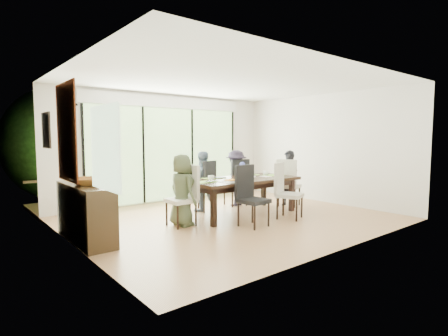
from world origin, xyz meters
TOP-DOWN VIEW (x-y plane):
  - floor at (0.00, 0.00)m, footprint 6.00×5.00m
  - ceiling at (0.00, 0.00)m, footprint 6.00×5.00m
  - wall_back at (0.00, 2.51)m, footprint 6.00×0.02m
  - wall_front at (0.00, -2.51)m, footprint 6.00×0.02m
  - wall_left at (-3.01, 0.00)m, footprint 0.02×5.00m
  - wall_right at (3.01, 0.00)m, footprint 0.02×5.00m
  - glass_doors at (0.00, 2.47)m, footprint 4.20×0.02m
  - blinds_header at (0.00, 2.46)m, footprint 4.40×0.06m
  - mullion_a at (-2.10, 2.46)m, footprint 0.05×0.04m
  - mullion_b at (-0.70, 2.46)m, footprint 0.05×0.04m
  - mullion_c at (0.70, 2.46)m, footprint 0.05×0.04m
  - mullion_d at (2.10, 2.46)m, footprint 0.05×0.04m
  - side_window at (-2.97, -1.20)m, footprint 0.02×0.90m
  - deck at (0.00, 3.40)m, footprint 6.00×1.80m
  - rail_top at (0.00, 4.20)m, footprint 6.00×0.08m
  - foliage_left at (-1.80, 5.20)m, footprint 3.20×3.20m
  - foliage_mid at (0.40, 5.80)m, footprint 4.00×4.00m
  - foliage_right at (2.20, 5.00)m, footprint 2.80×2.80m
  - foliage_far at (-0.60, 6.50)m, footprint 3.60×3.60m
  - table_top at (0.40, 0.14)m, footprint 2.46×1.13m
  - table_apron at (0.40, 0.14)m, footprint 2.25×0.92m
  - table_leg_fl at (-0.68, -0.29)m, footprint 0.09×0.09m
  - table_leg_fr at (1.48, -0.29)m, footprint 0.09×0.09m
  - table_leg_bl at (-0.68, 0.57)m, footprint 0.09×0.09m
  - table_leg_br at (1.48, 0.57)m, footprint 0.09×0.09m
  - chair_left_end at (-1.10, 0.14)m, footprint 0.47×0.47m
  - chair_right_end at (1.90, 0.14)m, footprint 0.62×0.62m
  - chair_far_left at (-0.05, 0.99)m, footprint 0.62×0.62m
  - chair_far_right at (0.95, 0.99)m, footprint 0.55×0.55m
  - chair_near_left at (-0.10, -0.73)m, footprint 0.51×0.51m
  - chair_near_right at (0.90, -0.73)m, footprint 0.62×0.62m
  - person_left_end at (-1.08, 0.14)m, footprint 0.42×0.63m
  - person_right_end at (1.88, 0.14)m, footprint 0.43×0.64m
  - person_far_left at (-0.05, 0.97)m, footprint 0.69×0.53m
  - person_far_right at (0.95, 0.97)m, footprint 0.67×0.48m
  - placemat_left at (-0.55, 0.14)m, footprint 0.45×0.33m
  - placemat_right at (1.35, 0.14)m, footprint 0.45×0.33m
  - placemat_far_l at (-0.05, 0.54)m, footprint 0.45×0.33m
  - placemat_far_r at (0.95, 0.54)m, footprint 0.45×0.33m
  - placemat_paper at (-0.15, -0.16)m, footprint 0.45×0.33m
  - tablet_far_l at (0.05, 0.49)m, footprint 0.27×0.18m
  - tablet_far_r at (0.90, 0.49)m, footprint 0.25×0.17m
  - papers at (1.10, 0.09)m, footprint 0.31×0.23m
  - platter_base at (-0.15, -0.16)m, footprint 0.27×0.27m
  - platter_snacks at (-0.15, -0.16)m, footprint 0.20×0.20m
  - vase at (0.45, 0.19)m, footprint 0.08×0.08m
  - hyacinth_stems at (0.45, 0.19)m, footprint 0.04×0.04m
  - hyacinth_blooms at (0.45, 0.19)m, footprint 0.11×0.11m
  - laptop at (-0.45, 0.04)m, footprint 0.40×0.36m
  - cup_a at (-0.30, 0.29)m, footprint 0.16×0.16m
  - cup_b at (0.55, 0.04)m, footprint 0.14×0.14m
  - cup_c at (1.20, 0.24)m, footprint 0.17×0.17m
  - book at (0.65, 0.19)m, footprint 0.27×0.28m
  - sideboard at (-2.76, 0.30)m, footprint 0.45×1.58m
  - bowl at (-2.76, 0.20)m, footprint 0.47×0.47m
  - candlestick_base at (-2.76, 0.65)m, footprint 0.10×0.10m
  - candlestick_shaft at (-2.76, 0.65)m, footprint 0.02×0.02m
  - candlestick_pan at (-2.76, 0.65)m, footprint 0.10×0.10m
  - candle at (-2.76, 0.65)m, footprint 0.04×0.04m
  - tapestry at (-2.97, 0.40)m, footprint 0.02×1.00m
  - art_frame at (-2.97, 1.70)m, footprint 0.03×0.55m
  - art_canvas at (-2.95, 1.70)m, footprint 0.01×0.45m

SIDE VIEW (x-z plane):
  - deck at x=0.00m, z-range -0.10..0.00m
  - floor at x=0.00m, z-range -0.01..0.00m
  - table_leg_fl at x=-0.68m, z-range 0.00..0.71m
  - table_leg_fr at x=1.48m, z-range 0.00..0.71m
  - table_leg_bl at x=-0.68m, z-range 0.00..0.71m
  - table_leg_br at x=1.48m, z-range 0.00..0.71m
  - sideboard at x=-2.76m, z-range 0.00..0.89m
  - rail_top at x=0.00m, z-range 0.52..0.58m
  - chair_left_end at x=-1.10m, z-range 0.00..1.13m
  - chair_right_end at x=1.90m, z-range 0.00..1.13m
  - chair_far_left at x=-0.05m, z-range 0.00..1.13m
  - chair_far_right at x=0.95m, z-range 0.00..1.13m
  - chair_near_left at x=-0.10m, z-range 0.00..1.13m
  - chair_near_right at x=0.90m, z-range 0.00..1.13m
  - table_apron at x=0.40m, z-range 0.59..0.70m
  - person_left_end at x=-1.08m, z-range 0.00..1.32m
  - person_right_end at x=1.88m, z-range 0.00..1.32m
  - person_far_left at x=-0.05m, z-range 0.00..1.32m
  - person_far_right at x=0.95m, z-range 0.00..1.32m
  - table_top at x=0.40m, z-range 0.71..0.77m
  - papers at x=1.10m, z-range 0.77..0.77m
  - placemat_left at x=-0.55m, z-range 0.77..0.77m
  - placemat_right at x=1.35m, z-range 0.77..0.77m
  - placemat_far_l at x=-0.05m, z-range 0.77..0.77m
  - placemat_far_r at x=0.95m, z-range 0.77..0.77m
  - placemat_paper at x=-0.15m, z-range 0.77..0.77m
  - book at x=0.65m, z-range 0.77..0.79m
  - tablet_far_r at x=0.90m, z-range 0.77..0.78m
  - tablet_far_l at x=0.05m, z-range 0.77..0.79m
  - laptop at x=-0.45m, z-range 0.77..0.79m
  - platter_base at x=-0.15m, z-range 0.77..0.80m
  - platter_snacks at x=-0.15m, z-range 0.80..0.81m
  - cup_b at x=0.55m, z-range 0.77..0.86m
  - cup_a at x=-0.30m, z-range 0.77..0.87m
  - cup_c at x=1.20m, z-range 0.77..0.87m
  - vase at x=0.45m, z-range 0.77..0.89m
  - candlestick_base at x=-2.76m, z-range 0.89..0.93m
  - bowl at x=-2.76m, z-range 0.89..1.01m
  - hyacinth_stems at x=0.45m, z-range 0.87..1.03m
  - hyacinth_blooms at x=0.45m, z-range 1.00..1.11m
  - glass_doors at x=0.00m, z-range 0.05..2.35m
  - mullion_a at x=-2.10m, z-range 0.05..2.35m
  - mullion_b at x=-0.70m, z-range 0.05..2.35m
  - mullion_c at x=0.70m, z-range 0.05..2.35m
  - mullion_d at x=2.10m, z-range 0.05..2.35m
  - foliage_right at x=2.20m, z-range -0.14..2.66m
  - wall_back at x=0.00m, z-range 0.00..2.70m
  - wall_front at x=0.00m, z-range 0.00..2.70m
  - wall_left at x=-3.01m, z-range 0.00..2.70m
  - wall_right at x=3.01m, z-range 0.00..2.70m
  - foliage_left at x=-1.80m, z-range -0.16..3.04m
  - side_window at x=-2.97m, z-range 1.00..2.00m
  - candlestick_shaft at x=-2.76m, z-range 0.92..2.15m
  - foliage_far at x=-0.60m, z-range -0.18..3.42m
  - tapestry at x=-2.97m, z-range 0.95..2.45m
  - art_frame at x=-2.97m, z-range 1.42..2.08m
  - art_canvas at x=-2.95m, z-range 1.48..2.02m
  - foliage_mid at x=0.40m, z-range -0.20..3.80m
  - candlestick_pan at x=-2.76m, z-range 2.13..2.16m
  - candle at x=-2.76m, z-range 2.16..2.26m
  - blinds_header at x=0.00m, z-range 2.36..2.64m
  - ceiling at x=0.00m, z-range 2.70..2.71m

